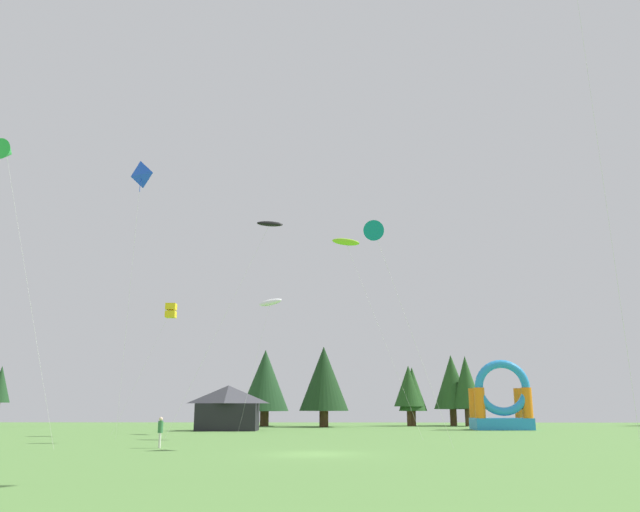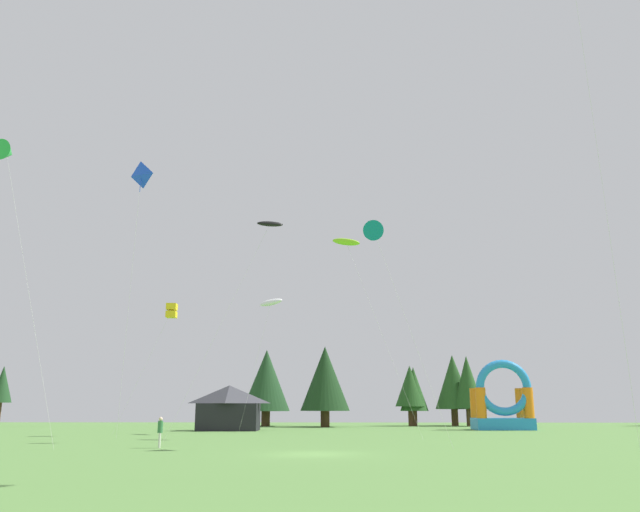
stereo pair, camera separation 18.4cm
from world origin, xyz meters
The scene contains 18 objects.
ground_plane centered at (0.00, 0.00, 0.00)m, with size 120.00×120.00×0.00m, color #5B8C42.
kite_white_parafoil centered at (-4.78, 22.93, 11.44)m, with size 4.34×3.67×11.95m.
kite_teal_delta centered at (3.46, 4.59, 12.92)m, with size 4.91×1.52×13.66m.
kite_black_parafoil centered at (-3.73, 11.04, 15.30)m, with size 7.66×1.89×15.63m.
kite_yellow_box centered at (-12.88, 19.54, 10.21)m, with size 4.74×0.86×10.83m.
kite_green_delta centered at (-19.73, 3.60, 17.98)m, with size 5.82×1.46×18.72m.
kite_blue_diamond centered at (-12.77, 8.60, 18.15)m, with size 2.75×5.44×18.92m.
kite_lime_parafoil centered at (1.94, 15.24, 15.02)m, with size 6.56×2.45×15.56m.
person_left_edge centered at (-9.11, 4.36, 1.03)m, with size 0.38×0.38×1.73m.
inflatable_yellow_castle centered at (17.84, 32.14, 2.43)m, with size 5.72×3.66×6.88m.
festival_tent centered at (-9.43, 29.73, 2.15)m, with size 5.83×3.34×4.30m.
tree_row_0 centered at (-37.90, 40.53, 4.73)m, with size 2.42×2.42×6.90m.
tree_row_1 centered at (-7.27, 43.21, 5.31)m, with size 5.70×5.70×8.95m.
tree_row_2 centered at (-0.20, 40.79, 5.42)m, with size 5.67×5.67×9.12m.
tree_row_3 centered at (10.04, 44.47, 4.64)m, with size 3.66×3.66×7.12m.
tree_row_4 centered at (10.48, 44.56, 4.31)m, with size 3.37×3.37×6.94m.
tree_row_5 centered at (15.39, 45.21, 5.16)m, with size 4.50×4.50×8.45m.
tree_row_6 centered at (16.79, 43.63, 5.08)m, with size 3.59×3.59×8.21m.
Camera 2 is at (1.03, -32.69, 2.38)m, focal length 34.99 mm.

